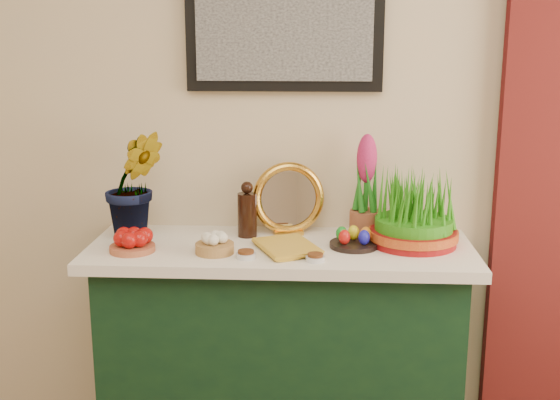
% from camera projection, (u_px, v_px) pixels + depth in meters
% --- Properties ---
extents(sideboard, '(1.30, 0.45, 0.85)m').
position_uv_depth(sideboard, '(281.00, 361.00, 2.68)').
color(sideboard, '#123218').
rests_on(sideboard, ground).
extents(tablecloth, '(1.40, 0.55, 0.04)m').
position_uv_depth(tablecloth, '(281.00, 250.00, 2.57)').
color(tablecloth, white).
rests_on(tablecloth, sideboard).
extents(hyacinth_green, '(0.34, 0.31, 0.54)m').
position_uv_depth(hyacinth_green, '(134.00, 167.00, 2.61)').
color(hyacinth_green, '#20771C').
rests_on(hyacinth_green, tablecloth).
extents(apple_bowl, '(0.19, 0.19, 0.08)m').
position_uv_depth(apple_bowl, '(132.00, 242.00, 2.48)').
color(apple_bowl, '#A75636').
rests_on(apple_bowl, tablecloth).
extents(garlic_basket, '(0.14, 0.14, 0.08)m').
position_uv_depth(garlic_basket, '(215.00, 245.00, 2.46)').
color(garlic_basket, '#AB7445').
rests_on(garlic_basket, tablecloth).
extents(vinegar_cruet, '(0.07, 0.07, 0.21)m').
position_uv_depth(vinegar_cruet, '(247.00, 212.00, 2.66)').
color(vinegar_cruet, black).
rests_on(vinegar_cruet, tablecloth).
extents(mirror, '(0.29, 0.12, 0.28)m').
position_uv_depth(mirror, '(289.00, 199.00, 2.68)').
color(mirror, gold).
rests_on(mirror, tablecloth).
extents(book, '(0.25, 0.29, 0.03)m').
position_uv_depth(book, '(263.00, 249.00, 2.46)').
color(book, gold).
rests_on(book, tablecloth).
extents(spice_dish_left, '(0.07, 0.07, 0.03)m').
position_uv_depth(spice_dish_left, '(246.00, 255.00, 2.41)').
color(spice_dish_left, silver).
rests_on(spice_dish_left, tablecloth).
extents(spice_dish_right, '(0.07, 0.07, 0.03)m').
position_uv_depth(spice_dish_right, '(315.00, 258.00, 2.38)').
color(spice_dish_right, silver).
rests_on(spice_dish_right, tablecloth).
extents(egg_plate, '(0.23, 0.23, 0.07)m').
position_uv_depth(egg_plate, '(354.00, 240.00, 2.53)').
color(egg_plate, black).
rests_on(egg_plate, tablecloth).
extents(hyacinth_pink, '(0.12, 0.12, 0.39)m').
position_uv_depth(hyacinth_pink, '(366.00, 191.00, 2.65)').
color(hyacinth_pink, '#975236').
rests_on(hyacinth_pink, tablecloth).
extents(wheatgrass_sabzeh, '(0.33, 0.33, 0.27)m').
position_uv_depth(wheatgrass_sabzeh, '(414.00, 214.00, 2.54)').
color(wheatgrass_sabzeh, maroon).
rests_on(wheatgrass_sabzeh, tablecloth).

